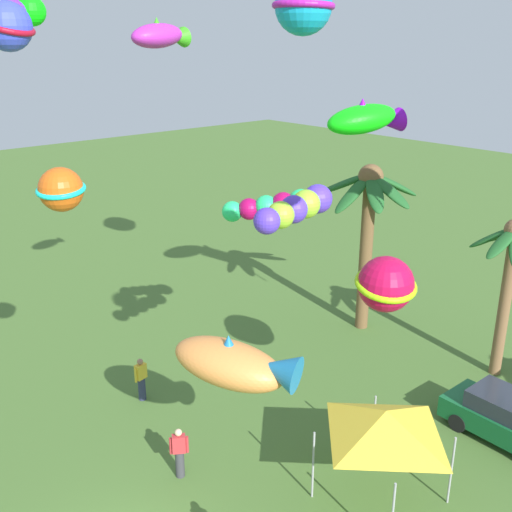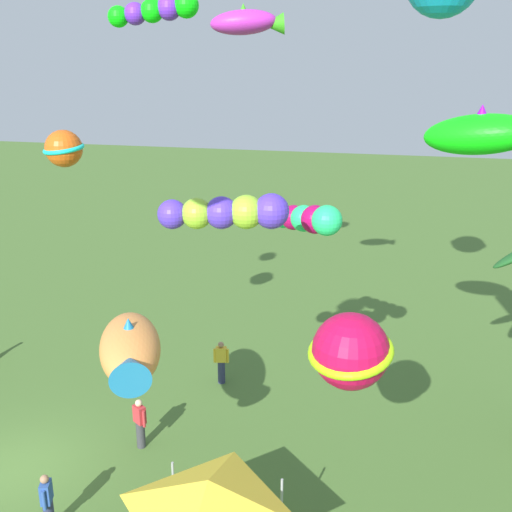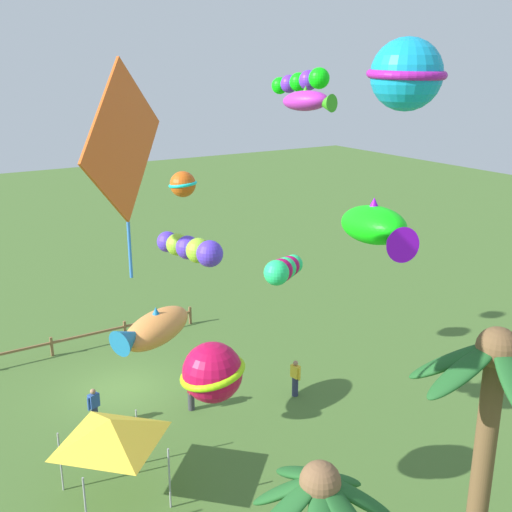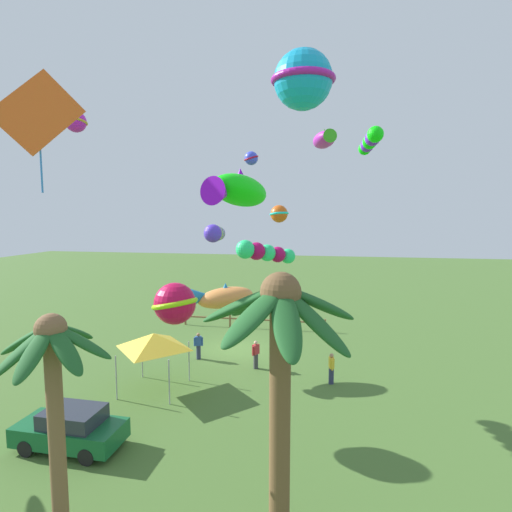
{
  "view_description": "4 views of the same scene",
  "coord_description": "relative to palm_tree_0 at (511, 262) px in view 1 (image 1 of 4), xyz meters",
  "views": [
    {
      "loc": [
        10.33,
        -4.87,
        11.91
      ],
      "look_at": [
        -1.87,
        5.94,
        6.04
      ],
      "focal_mm": 42.53,
      "sensor_mm": 36.0,
      "label": 1
    },
    {
      "loc": [
        12.48,
        9.84,
        11.14
      ],
      "look_at": [
        -2.09,
        6.43,
        6.17
      ],
      "focal_mm": 42.88,
      "sensor_mm": 36.0,
      "label": 2
    },
    {
      "loc": [
        7.63,
        23.02,
        13.19
      ],
      "look_at": [
        -2.4,
        6.93,
        7.35
      ],
      "focal_mm": 43.89,
      "sensor_mm": 36.0,
      "label": 3
    },
    {
      "loc": [
        -5.63,
        23.91,
        8.55
      ],
      "look_at": [
        -2.5,
        6.65,
        6.73
      ],
      "focal_mm": 27.58,
      "sensor_mm": 36.0,
      "label": 4
    }
  ],
  "objects": [
    {
      "name": "palm_tree_0",
      "position": [
        0.0,
        0.0,
        0.0
      ],
      "size": [
        3.11,
        3.18,
        6.05
      ],
      "color": "brown",
      "rests_on": "ground"
    },
    {
      "name": "festival_tent",
      "position": [
        1.26,
        -8.66,
        -2.0
      ],
      "size": [
        2.86,
        2.86,
        2.85
      ],
      "color": "#9E9EA3",
      "rests_on": "ground"
    },
    {
      "name": "kite_ball_4",
      "position": [
        -0.93,
        -6.05,
        0.53
      ],
      "size": [
        2.5,
        2.5,
        1.7
      ],
      "color": "#C50C3F"
    },
    {
      "name": "kite_ball_2",
      "position": [
        -2.19,
        -15.85,
        7.64
      ],
      "size": [
        1.24,
        1.24,
        0.85
      ],
      "color": "#3A48EB"
    },
    {
      "name": "parked_car_0",
      "position": [
        2.19,
        -3.54,
        -3.72
      ],
      "size": [
        3.94,
        1.82,
        1.51
      ],
      "color": "#145B2D",
      "rests_on": "ground"
    },
    {
      "name": "spectator_2",
      "position": [
        -7.28,
        -10.91,
        -3.66
      ],
      "size": [
        0.3,
        0.54,
        1.59
      ],
      "color": "#2D3351",
      "rests_on": "ground"
    },
    {
      "name": "kite_tube_3",
      "position": [
        -1.8,
        -9.02,
        3.24
      ],
      "size": [
        1.12,
        2.99,
        0.86
      ],
      "color": "#5233D7"
    },
    {
      "name": "kite_tube_11",
      "position": [
        -4.35,
        -7.59,
        2.52
      ],
      "size": [
        2.34,
        2.13,
        1.11
      ],
      "color": "#25E579"
    },
    {
      "name": "kite_fish_6",
      "position": [
        -4.18,
        -3.35,
        4.85
      ],
      "size": [
        2.04,
        3.18,
        1.32
      ],
      "color": "#10EC11"
    },
    {
      "name": "kite_fish_8",
      "position": [
        -6.76,
        -9.77,
        7.51
      ],
      "size": [
        1.37,
        2.25,
        0.9
      ],
      "color": "#C82CC2"
    },
    {
      "name": "kite_ball_1",
      "position": [
        -4.14,
        -14.38,
        4.17
      ],
      "size": [
        1.61,
        1.61,
        1.03
      ],
      "color": "#DB5814"
    },
    {
      "name": "kite_ball_0",
      "position": [
        -6.09,
        -4.57,
        8.45
      ],
      "size": [
        2.19,
        2.19,
        1.91
      ],
      "color": "#139ED1"
    },
    {
      "name": "palm_tree_2",
      "position": [
        -5.84,
        -0.7,
        0.87
      ],
      "size": [
        4.17,
        3.99,
        7.18
      ],
      "color": "brown",
      "rests_on": "ground"
    },
    {
      "name": "kite_fish_7",
      "position": [
        -1.41,
        -11.49,
        -0.31
      ],
      "size": [
        3.66,
        2.68,
        1.52
      ],
      "color": "#E88D43"
    },
    {
      "name": "spectator_0",
      "position": [
        -3.14,
        -12.19,
        -3.66
      ],
      "size": [
        0.4,
        0.48,
        1.59
      ],
      "color": "#38383D",
      "rests_on": "ground"
    }
  ]
}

